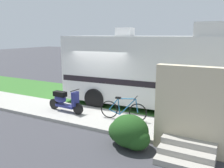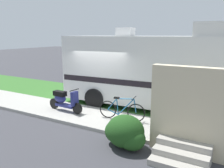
% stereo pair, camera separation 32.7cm
% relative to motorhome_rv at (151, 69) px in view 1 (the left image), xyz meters
% --- Properties ---
extents(ground_plane, '(80.00, 80.00, 0.00)m').
position_rel_motorhome_rv_xyz_m(ground_plane, '(-1.82, -1.23, -1.73)').
color(ground_plane, '#38383D').
extents(sidewalk, '(24.00, 2.00, 0.12)m').
position_rel_motorhome_rv_xyz_m(sidewalk, '(-1.82, -2.43, -1.67)').
color(sidewalk, '#9E9B93').
rests_on(sidewalk, ground).
extents(grass_strip, '(24.00, 3.40, 0.08)m').
position_rel_motorhome_rv_xyz_m(grass_strip, '(-1.82, 0.27, -1.69)').
color(grass_strip, '#336628').
rests_on(grass_strip, ground).
extents(motorhome_rv, '(7.51, 2.89, 3.63)m').
position_rel_motorhome_rv_xyz_m(motorhome_rv, '(0.00, 0.00, 0.00)').
color(motorhome_rv, silver).
rests_on(motorhome_rv, ground).
extents(scooter, '(1.73, 0.50, 0.97)m').
position_rel_motorhome_rv_xyz_m(scooter, '(-2.76, -2.50, -1.15)').
color(scooter, black).
rests_on(scooter, ground).
extents(bicycle, '(1.74, 0.52, 0.89)m').
position_rel_motorhome_rv_xyz_m(bicycle, '(-0.23, -2.26, -1.23)').
color(bicycle, black).
rests_on(bicycle, ground).
extents(porch_steps, '(2.00, 1.26, 2.40)m').
position_rel_motorhome_rv_xyz_m(porch_steps, '(2.37, -3.52, -0.76)').
color(porch_steps, '#9E998E').
rests_on(porch_steps, ground).
extents(bush_by_porch, '(1.33, 1.00, 0.95)m').
position_rel_motorhome_rv_xyz_m(bush_by_porch, '(0.75, -3.92, -1.28)').
color(bush_by_porch, '#1E4719').
rests_on(bush_by_porch, ground).
extents(bottle_green, '(0.07, 0.07, 0.30)m').
position_rel_motorhome_rv_xyz_m(bottle_green, '(1.57, -3.03, -1.48)').
color(bottle_green, '#19722D').
rests_on(bottle_green, ground).
extents(bottle_spare, '(0.07, 0.07, 0.30)m').
position_rel_motorhome_rv_xyz_m(bottle_spare, '(2.35, -2.00, -1.48)').
color(bottle_spare, navy).
rests_on(bottle_spare, ground).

